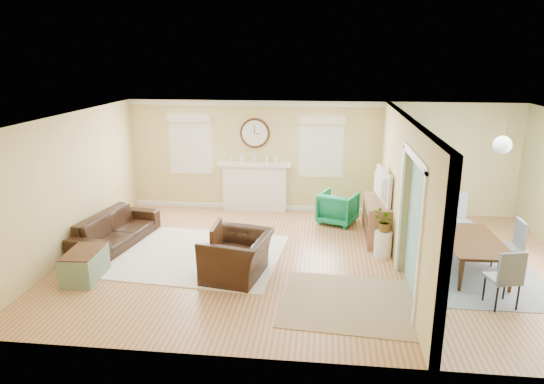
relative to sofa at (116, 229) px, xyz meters
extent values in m
plane|color=#945C36|center=(3.91, -0.42, -0.31)|extent=(9.00, 9.00, 0.00)
cube|color=#D5BF7C|center=(3.91, 2.58, 0.99)|extent=(9.00, 0.02, 2.60)
cube|color=#D5BF7C|center=(3.91, -3.42, 0.99)|extent=(9.00, 0.02, 2.60)
cube|color=#D5BF7C|center=(-0.59, -0.42, 0.99)|extent=(0.02, 6.00, 2.60)
cube|color=white|center=(3.91, -0.42, 2.29)|extent=(9.00, 6.00, 0.02)
cube|color=#D5BF7C|center=(5.41, 0.98, 0.99)|extent=(0.12, 3.20, 2.60)
cube|color=#D5BF7C|center=(5.41, -2.92, 0.99)|extent=(0.12, 1.00, 2.60)
cube|color=#D5BF7C|center=(5.41, -1.52, 2.09)|extent=(0.12, 1.80, 0.40)
cube|color=white|center=(5.34, -0.62, 0.79)|extent=(0.04, 0.12, 2.20)
cube|color=white|center=(5.34, -2.42, 0.79)|extent=(0.04, 0.12, 2.20)
cube|color=white|center=(5.34, -1.52, 1.89)|extent=(0.04, 1.92, 0.12)
cube|color=#79B7B1|center=(5.48, -0.42, 0.99)|extent=(0.02, 6.00, 2.60)
cube|color=white|center=(2.41, 2.46, 0.24)|extent=(1.50, 0.24, 1.10)
cube|color=white|center=(2.41, 2.43, 0.82)|extent=(1.70, 0.30, 0.08)
cube|color=black|center=(2.41, 2.56, 0.19)|extent=(0.85, 0.02, 0.75)
cube|color=gold|center=(2.41, 2.45, 0.11)|extent=(0.85, 0.02, 0.62)
cylinder|color=#4C2915|center=(2.41, 2.55, 1.54)|extent=(0.70, 0.06, 0.70)
cylinder|color=silver|center=(2.41, 2.51, 1.54)|extent=(0.60, 0.01, 0.60)
cube|color=black|center=(2.41, 2.51, 1.64)|extent=(0.02, 0.01, 0.20)
cube|color=black|center=(2.47, 2.51, 1.54)|extent=(0.12, 0.01, 0.02)
cube|color=white|center=(0.86, 2.56, 1.24)|extent=(0.90, 0.03, 1.30)
cube|color=white|center=(0.86, 2.53, 1.24)|extent=(1.00, 0.04, 1.40)
cube|color=silver|center=(0.86, 2.49, 1.87)|extent=(1.05, 0.10, 0.18)
cube|color=white|center=(3.96, 2.56, 1.24)|extent=(0.90, 0.03, 1.30)
cube|color=white|center=(3.96, 2.53, 1.24)|extent=(1.00, 0.04, 1.40)
cube|color=silver|center=(3.96, 2.49, 1.87)|extent=(1.05, 0.10, 0.18)
cylinder|color=gold|center=(6.91, -0.42, 2.14)|extent=(0.02, 0.02, 0.30)
sphere|color=white|center=(6.91, -0.42, 1.89)|extent=(0.30, 0.30, 0.30)
cube|color=silver|center=(1.78, -0.40, -0.30)|extent=(3.17, 2.81, 0.02)
cube|color=tan|center=(4.58, -1.90, -0.30)|extent=(2.35, 1.98, 0.01)
cube|color=slate|center=(6.61, -0.54, -0.30)|extent=(2.19, 2.73, 0.01)
imported|color=black|center=(0.00, 0.00, 0.00)|extent=(1.13, 2.20, 0.61)
imported|color=black|center=(2.64, -1.19, 0.07)|extent=(1.19, 1.31, 0.75)
imported|color=#0A7345|center=(4.36, 1.73, 0.04)|extent=(0.99, 1.00, 0.70)
cube|color=gray|center=(0.13, -1.55, -0.07)|extent=(0.57, 0.88, 0.48)
cube|color=#4C2915|center=(0.13, -1.55, 0.18)|extent=(0.54, 0.84, 0.02)
cube|color=#876141|center=(5.12, 0.86, 0.09)|extent=(0.46, 1.37, 0.80)
cube|color=#4C2915|center=(4.89, 0.45, 0.24)|extent=(0.01, 0.37, 0.22)
cube|color=#4C2915|center=(4.89, 0.45, -0.03)|extent=(0.01, 0.37, 0.22)
cube|color=#4C2915|center=(4.89, 0.86, 0.24)|extent=(0.01, 0.37, 0.22)
cube|color=#4C2915|center=(4.89, 0.86, -0.03)|extent=(0.01, 0.37, 0.22)
cube|color=#4C2915|center=(4.89, 1.27, 0.24)|extent=(0.01, 0.37, 0.22)
cube|color=#4C2915|center=(4.89, 1.27, -0.03)|extent=(0.01, 0.37, 0.22)
imported|color=black|center=(5.10, 0.86, 0.81)|extent=(0.27, 1.12, 0.64)
cylinder|color=white|center=(5.16, -0.03, -0.07)|extent=(0.32, 0.32, 0.48)
imported|color=#337F33|center=(5.16, -0.03, 0.38)|extent=(0.49, 0.48, 0.41)
imported|color=#4C2915|center=(6.61, -0.54, -0.01)|extent=(1.00, 1.72, 0.59)
cube|color=slate|center=(6.67, 0.62, 0.18)|extent=(0.57, 0.57, 0.05)
cube|color=slate|center=(6.67, 0.62, 0.45)|extent=(0.45, 0.18, 0.54)
cylinder|color=black|center=(6.79, 0.85, -0.08)|extent=(0.03, 0.03, 0.46)
cylinder|color=black|center=(6.90, 0.49, -0.08)|extent=(0.03, 0.03, 0.46)
cylinder|color=black|center=(6.44, 0.74, -0.08)|extent=(0.03, 0.03, 0.46)
cylinder|color=black|center=(6.55, 0.39, -0.08)|extent=(0.03, 0.03, 0.46)
cube|color=slate|center=(6.70, -1.72, 0.13)|extent=(0.49, 0.49, 0.05)
cube|color=slate|center=(6.70, -1.72, 0.37)|extent=(0.41, 0.15, 0.49)
cylinder|color=black|center=(6.58, -1.92, -0.10)|extent=(0.03, 0.03, 0.41)
cylinder|color=black|center=(6.50, -1.60, -0.10)|extent=(0.03, 0.03, 0.41)
cylinder|color=black|center=(6.90, -1.84, -0.10)|extent=(0.03, 0.03, 0.41)
cylinder|color=black|center=(6.82, -1.52, -0.10)|extent=(0.03, 0.03, 0.41)
cube|color=white|center=(5.93, -0.51, 0.11)|extent=(0.48, 0.48, 0.05)
cube|color=white|center=(5.93, -0.51, 0.35)|extent=(0.15, 0.39, 0.47)
cylinder|color=black|center=(5.82, -0.31, -0.11)|extent=(0.03, 0.03, 0.39)
cylinder|color=black|center=(6.13, -0.40, -0.11)|extent=(0.03, 0.03, 0.39)
cylinder|color=black|center=(5.74, -0.62, -0.11)|extent=(0.03, 0.03, 0.39)
cylinder|color=black|center=(6.05, -0.70, -0.11)|extent=(0.03, 0.03, 0.39)
cube|color=slate|center=(7.19, -0.46, 0.13)|extent=(0.41, 0.41, 0.05)
cube|color=slate|center=(7.19, -0.46, 0.38)|extent=(0.05, 0.41, 0.49)
cylinder|color=black|center=(7.36, -0.63, -0.10)|extent=(0.03, 0.03, 0.41)
cylinder|color=black|center=(7.03, -0.63, -0.10)|extent=(0.03, 0.03, 0.41)
cylinder|color=black|center=(7.36, -0.30, -0.10)|extent=(0.03, 0.03, 0.41)
cylinder|color=black|center=(7.03, -0.30, -0.10)|extent=(0.03, 0.03, 0.41)
camera|label=1|loc=(4.05, -8.56, 3.31)|focal=32.00mm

